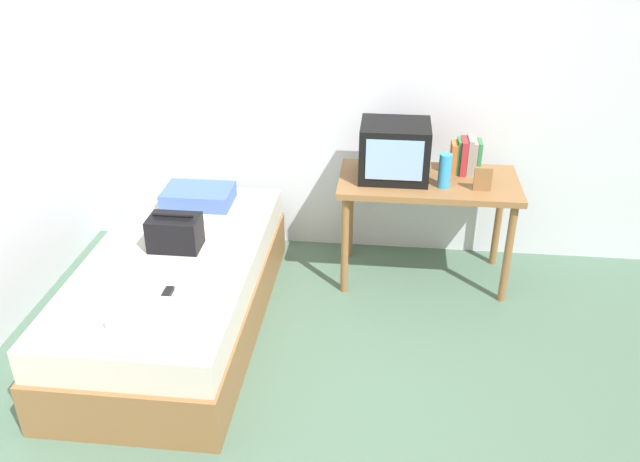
{
  "coord_description": "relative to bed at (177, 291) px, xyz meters",
  "views": [
    {
      "loc": [
        0.28,
        -2.43,
        2.44
      ],
      "look_at": [
        -0.1,
        1.01,
        0.6
      ],
      "focal_mm": 36.97,
      "sensor_mm": 36.0,
      "label": 1
    }
  ],
  "objects": [
    {
      "name": "remote_dark",
      "position": [
        0.11,
        -0.44,
        0.27
      ],
      "size": [
        0.04,
        0.16,
        0.02
      ],
      "primitive_type": "cube",
      "color": "black",
      "rests_on": "bed"
    },
    {
      "name": "pillow",
      "position": [
        -0.03,
        0.69,
        0.31
      ],
      "size": [
        0.46,
        0.31,
        0.11
      ],
      "primitive_type": "cube",
      "color": "#4766AD",
      "rests_on": "bed"
    },
    {
      "name": "ground_plane",
      "position": [
        0.95,
        -0.8,
        -0.25
      ],
      "size": [
        8.0,
        8.0,
        0.0
      ],
      "primitive_type": "plane",
      "color": "#4C6B56"
    },
    {
      "name": "water_bottle",
      "position": [
        1.59,
        0.63,
        0.6
      ],
      "size": [
        0.08,
        0.08,
        0.22
      ],
      "primitive_type": "cylinder",
      "color": "#3399DB",
      "rests_on": "desk"
    },
    {
      "name": "handbag",
      "position": [
        0.0,
        0.08,
        0.36
      ],
      "size": [
        0.3,
        0.2,
        0.22
      ],
      "color": "black",
      "rests_on": "bed"
    },
    {
      "name": "tv",
      "position": [
        1.27,
        0.76,
        0.67
      ],
      "size": [
        0.44,
        0.39,
        0.36
      ],
      "color": "black",
      "rests_on": "desk"
    },
    {
      "name": "magazine",
      "position": [
        -0.09,
        -0.33,
        0.26
      ],
      "size": [
        0.21,
        0.29,
        0.01
      ],
      "primitive_type": "cube",
      "color": "white",
      "rests_on": "bed"
    },
    {
      "name": "book_row",
      "position": [
        1.74,
        0.88,
        0.6
      ],
      "size": [
        0.19,
        0.16,
        0.24
      ],
      "color": "#CC7233",
      "rests_on": "desk"
    },
    {
      "name": "bed",
      "position": [
        0.0,
        0.0,
        0.0
      ],
      "size": [
        1.0,
        2.0,
        0.51
      ],
      "color": "olive",
      "rests_on": "ground"
    },
    {
      "name": "desk",
      "position": [
        1.5,
        0.74,
        0.39
      ],
      "size": [
        1.16,
        0.6,
        0.74
      ],
      "color": "olive",
      "rests_on": "ground"
    },
    {
      "name": "picture_frame",
      "position": [
        1.82,
        0.6,
        0.56
      ],
      "size": [
        0.11,
        0.02,
        0.15
      ],
      "primitive_type": "cube",
      "color": "olive",
      "rests_on": "desk"
    },
    {
      "name": "wall_back",
      "position": [
        0.95,
        1.2,
        1.05
      ],
      "size": [
        5.2,
        0.1,
        2.6
      ],
      "primitive_type": "cube",
      "color": "silver",
      "rests_on": "ground"
    },
    {
      "name": "folded_towel",
      "position": [
        0.05,
        -0.65,
        0.29
      ],
      "size": [
        0.28,
        0.22,
        0.07
      ],
      "primitive_type": "cube",
      "color": "white",
      "rests_on": "bed"
    }
  ]
}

